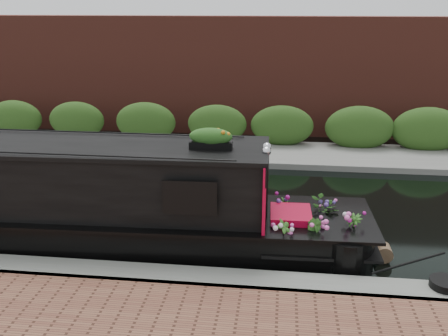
# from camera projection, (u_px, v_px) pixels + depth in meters

# --- Properties ---
(ground) EXTENTS (80.00, 80.00, 0.00)m
(ground) POSITION_uv_depth(u_px,v_px,m) (182.00, 208.00, 11.34)
(ground) COLOR black
(ground) RESTS_ON ground
(near_bank_coping) EXTENTS (40.00, 0.60, 0.50)m
(near_bank_coping) POSITION_uv_depth(u_px,v_px,m) (142.00, 285.00, 8.23)
(near_bank_coping) COLOR slate
(near_bank_coping) RESTS_ON ground
(far_bank_path) EXTENTS (40.00, 2.40, 0.34)m
(far_bank_path) POSITION_uv_depth(u_px,v_px,m) (209.00, 154.00, 15.30)
(far_bank_path) COLOR slate
(far_bank_path) RESTS_ON ground
(far_hedge) EXTENTS (40.00, 1.10, 2.80)m
(far_hedge) POSITION_uv_depth(u_px,v_px,m) (213.00, 146.00, 16.15)
(far_hedge) COLOR #2A4D19
(far_hedge) RESTS_ON ground
(far_brick_wall) EXTENTS (40.00, 1.00, 8.00)m
(far_brick_wall) POSITION_uv_depth(u_px,v_px,m) (221.00, 131.00, 18.12)
(far_brick_wall) COLOR maroon
(far_brick_wall) RESTS_ON ground
(narrowboat) EXTENTS (10.99, 2.23, 2.57)m
(narrowboat) POSITION_uv_depth(u_px,v_px,m) (67.00, 206.00, 9.49)
(narrowboat) COLOR black
(narrowboat) RESTS_ON ground
(rope_fender) EXTENTS (0.30, 0.31, 0.30)m
(rope_fender) POSITION_uv_depth(u_px,v_px,m) (383.00, 252.00, 9.01)
(rope_fender) COLOR brown
(rope_fender) RESTS_ON ground
(coiled_mooring_rope) EXTENTS (0.48, 0.48, 0.12)m
(coiled_mooring_rope) POSITION_uv_depth(u_px,v_px,m) (445.00, 284.00, 7.70)
(coiled_mooring_rope) COLOR black
(coiled_mooring_rope) RESTS_ON near_bank_coping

